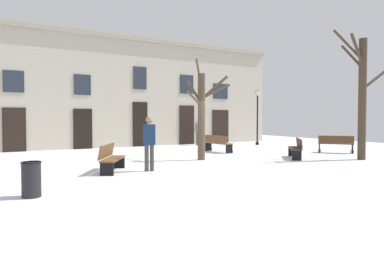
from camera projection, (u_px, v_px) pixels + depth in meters
name	position (u px, v px, depth m)	size (l,w,h in m)	color
ground_plane	(214.00, 164.00, 12.87)	(32.56, 32.56, 0.00)	white
building_facade	(136.00, 91.00, 20.73)	(20.35, 0.60, 6.92)	#BCB29E
tree_left_of_center	(202.00, 112.00, 14.01)	(2.20, 1.58, 4.49)	#4C3D2D
tree_right_of_center	(362.00, 94.00, 14.09)	(2.46, 1.52, 5.63)	#423326
streetlamp	(257.00, 111.00, 21.84)	(0.30, 0.30, 3.69)	black
litter_bin	(31.00, 179.00, 7.44)	(0.44, 0.44, 0.80)	black
bench_back_to_back_right	(336.00, 144.00, 16.78)	(1.39, 1.56, 0.89)	#51331E
bench_back_to_back_left	(296.00, 148.00, 14.59)	(1.49, 1.65, 0.89)	#3D2819
bench_facing_shops	(111.00, 158.00, 10.97)	(1.28, 1.72, 0.92)	brown
bench_near_lamp	(218.00, 143.00, 17.26)	(0.74, 1.82, 0.89)	brown
person_near_bench	(198.00, 131.00, 21.72)	(0.43, 0.41, 1.70)	#403D3A
person_by_shop_door	(149.00, 140.00, 11.05)	(0.42, 0.29, 1.85)	#403D3A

